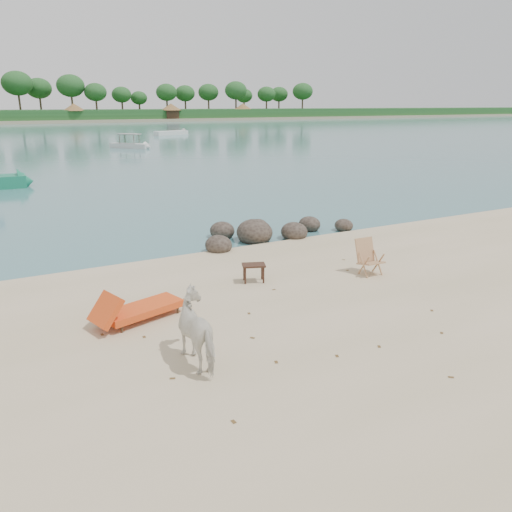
{
  "coord_description": "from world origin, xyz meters",
  "views": [
    {
      "loc": [
        -5.61,
        -8.38,
        4.6
      ],
      "look_at": [
        -0.07,
        2.0,
        1.0
      ],
      "focal_mm": 35.0,
      "sensor_mm": 36.0,
      "label": 1
    }
  ],
  "objects": [
    {
      "name": "far_scenery",
      "position": [
        0.03,
        136.7,
        3.14
      ],
      "size": [
        420.0,
        18.0,
        9.5
      ],
      "color": "#1E4C1E",
      "rests_on": "ground"
    },
    {
      "name": "boat_mid",
      "position": [
        8.36,
        47.15,
        1.25
      ],
      "size": [
        4.2,
        4.63,
        2.5
      ],
      "primitive_type": null,
      "rotation": [
        0.0,
        0.0,
        -0.86
      ],
      "color": "silver",
      "rests_on": "water"
    },
    {
      "name": "dead_leaves",
      "position": [
        -0.44,
        0.05,
        0.01
      ],
      "size": [
        7.73,
        6.52,
        0.0
      ],
      "color": "brown",
      "rests_on": "ground"
    },
    {
      "name": "boat_far",
      "position": [
        20.25,
        68.15,
        0.37
      ],
      "size": [
        6.44,
        3.24,
        0.73
      ],
      "primitive_type": null,
      "rotation": [
        0.0,
        0.0,
        0.3
      ],
      "color": "silver",
      "rests_on": "water"
    },
    {
      "name": "lounge_chair",
      "position": [
        -3.02,
        1.8,
        0.33
      ],
      "size": [
        2.32,
        1.36,
        0.66
      ],
      "primitive_type": null,
      "rotation": [
        0.0,
        0.0,
        0.29
      ],
      "color": "#E84A1B",
      "rests_on": "ground"
    },
    {
      "name": "deck_chair",
      "position": [
        3.42,
        1.75,
        0.49
      ],
      "size": [
        0.65,
        0.71,
        0.98
      ],
      "primitive_type": null,
      "rotation": [
        0.0,
        0.0,
        -0.04
      ],
      "color": "tan",
      "rests_on": "ground"
    },
    {
      "name": "side_table",
      "position": [
        0.26,
        2.75,
        0.24
      ],
      "size": [
        0.7,
        0.58,
        0.49
      ],
      "primitive_type": null,
      "rotation": [
        0.0,
        0.0,
        -0.36
      ],
      "color": "black",
      "rests_on": "ground"
    },
    {
      "name": "far_shore",
      "position": [
        0.0,
        170.0,
        0.0
      ],
      "size": [
        420.0,
        90.0,
        1.4
      ],
      "primitive_type": "cube",
      "color": "tan",
      "rests_on": "ground"
    },
    {
      "name": "cow",
      "position": [
        -2.6,
        -0.62,
        0.64
      ],
      "size": [
        0.8,
        1.57,
        1.29
      ],
      "primitive_type": "imported",
      "rotation": [
        0.0,
        0.0,
        3.21
      ],
      "color": "white",
      "rests_on": "ground"
    },
    {
      "name": "boulders",
      "position": [
        2.8,
        6.77,
        0.17
      ],
      "size": [
        6.17,
        2.76,
        0.94
      ],
      "rotation": [
        0.0,
        0.0,
        -0.09
      ],
      "color": "#2D241E",
      "rests_on": "ground"
    },
    {
      "name": "water",
      "position": [
        0.0,
        90.0,
        0.0
      ],
      "size": [
        400.0,
        400.0,
        0.0
      ],
      "primitive_type": "plane",
      "color": "#336167",
      "rests_on": "ground"
    }
  ]
}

